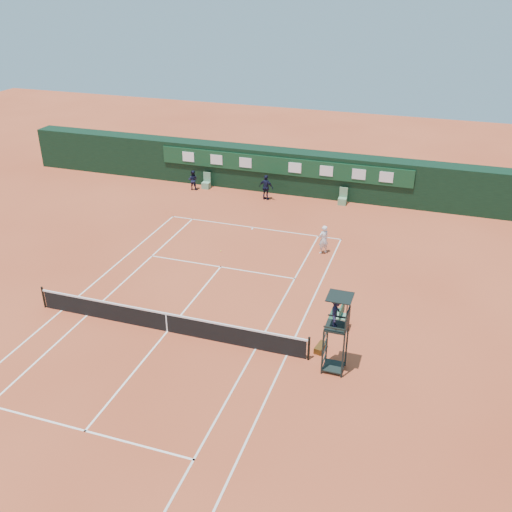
{
  "coord_description": "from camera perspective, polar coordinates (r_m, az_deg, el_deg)",
  "views": [
    {
      "loc": [
        10.35,
        -18.65,
        14.4
      ],
      "look_at": [
        2.14,
        6.0,
        1.2
      ],
      "focal_mm": 40.0,
      "sensor_mm": 36.0,
      "label": 1
    }
  ],
  "objects": [
    {
      "name": "tennis_bag",
      "position": [
        24.37,
        6.48,
        -9.1
      ],
      "size": [
        0.45,
        0.78,
        0.28
      ],
      "primitive_type": "cube",
      "rotation": [
        0.0,
        0.0,
        -0.19
      ],
      "color": "black",
      "rests_on": "ground"
    },
    {
      "name": "umpire_chair",
      "position": [
        22.07,
        8.09,
        -6.14
      ],
      "size": [
        0.96,
        0.95,
        3.42
      ],
      "color": "black",
      "rests_on": "ground"
    },
    {
      "name": "cooler",
      "position": [
        25.75,
        8.63,
        -6.56
      ],
      "size": [
        0.57,
        0.57,
        0.65
      ],
      "color": "silver",
      "rests_on": "ground"
    },
    {
      "name": "ball_kid_right",
      "position": [
        39.41,
        1.02,
        6.87
      ],
      "size": [
        1.09,
        0.58,
        1.77
      ],
      "primitive_type": "imported",
      "rotation": [
        0.0,
        0.0,
        2.99
      ],
      "color": "black",
      "rests_on": "ground"
    },
    {
      "name": "linesman_chair_right",
      "position": [
        39.22,
        8.65,
        5.58
      ],
      "size": [
        0.55,
        0.5,
        1.15
      ],
      "color": "#619466",
      "rests_on": "ground"
    },
    {
      "name": "linesman_chair_left",
      "position": [
        41.9,
        -4.99,
        7.19
      ],
      "size": [
        0.55,
        0.5,
        1.15
      ],
      "color": "#649973",
      "rests_on": "ground"
    },
    {
      "name": "player_bench",
      "position": [
        25.85,
        8.26,
        -5.67
      ],
      "size": [
        0.56,
        1.2,
        1.1
      ],
      "color": "#1A412C",
      "rests_on": "ground"
    },
    {
      "name": "player",
      "position": [
        31.98,
        6.76,
        1.65
      ],
      "size": [
        0.72,
        0.72,
        1.68
      ],
      "primitive_type": "imported",
      "rotation": [
        0.0,
        0.0,
        3.92
      ],
      "color": "silver",
      "rests_on": "ground"
    },
    {
      "name": "ball_kid_left",
      "position": [
        41.61,
        -6.32,
        7.57
      ],
      "size": [
        0.75,
        0.62,
        1.44
      ],
      "primitive_type": "imported",
      "rotation": [
        0.0,
        0.0,
        3.25
      ],
      "color": "black",
      "rests_on": "ground"
    },
    {
      "name": "tennis_ball",
      "position": [
        32.34,
        -3.54,
        0.5
      ],
      "size": [
        0.07,
        0.07,
        0.07
      ],
      "primitive_type": "sphere",
      "color": "yellow",
      "rests_on": "ground"
    },
    {
      "name": "court_lines",
      "position": [
        25.74,
        -8.85,
        -7.45
      ],
      "size": [
        11.05,
        23.85,
        0.01
      ],
      "color": "silver",
      "rests_on": "ground"
    },
    {
      "name": "back_wall",
      "position": [
        40.89,
        2.83,
        8.52
      ],
      "size": [
        40.0,
        1.65,
        3.0
      ],
      "color": "black",
      "rests_on": "ground"
    },
    {
      "name": "ground",
      "position": [
        25.74,
        -8.85,
        -7.46
      ],
      "size": [
        90.0,
        90.0,
        0.0
      ],
      "primitive_type": "plane",
      "color": "#C3502E",
      "rests_on": "ground"
    },
    {
      "name": "tennis_net",
      "position": [
        25.46,
        -8.93,
        -6.52
      ],
      "size": [
        12.9,
        0.1,
        1.1
      ],
      "color": "black",
      "rests_on": "ground"
    }
  ]
}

